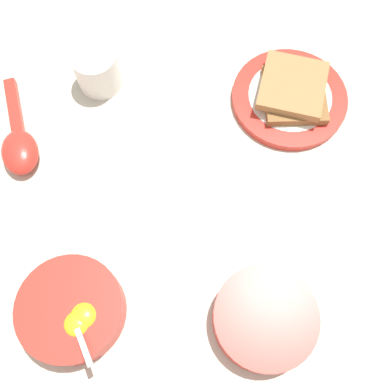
{
  "coord_description": "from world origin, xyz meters",
  "views": [
    {
      "loc": [
        0.21,
        0.16,
        0.62
      ],
      "look_at": [
        -0.02,
        0.09,
        0.02
      ],
      "focal_mm": 42.0,
      "sensor_mm": 36.0,
      "label": 1
    }
  ],
  "objects_px": {
    "egg_bowl": "(72,310)",
    "congee_bowl": "(265,318)",
    "toast_sandwich": "(294,90)",
    "drinking_cup": "(97,69)",
    "soup_spoon": "(19,145)",
    "toast_plate": "(289,98)"
  },
  "relations": [
    {
      "from": "egg_bowl",
      "to": "soup_spoon",
      "type": "bearing_deg",
      "value": -139.87
    },
    {
      "from": "egg_bowl",
      "to": "congee_bowl",
      "type": "distance_m",
      "value": 0.25
    },
    {
      "from": "toast_plate",
      "to": "toast_sandwich",
      "type": "xyz_separation_m",
      "value": [
        -0.0,
        0.0,
        0.02
      ]
    },
    {
      "from": "congee_bowl",
      "to": "drinking_cup",
      "type": "distance_m",
      "value": 0.45
    },
    {
      "from": "egg_bowl",
      "to": "soup_spoon",
      "type": "relative_size",
      "value": 0.81
    },
    {
      "from": "soup_spoon",
      "to": "drinking_cup",
      "type": "xyz_separation_m",
      "value": [
        -0.15,
        0.07,
        0.02
      ]
    },
    {
      "from": "toast_plate",
      "to": "drinking_cup",
      "type": "xyz_separation_m",
      "value": [
        0.05,
        -0.3,
        0.03
      ]
    },
    {
      "from": "congee_bowl",
      "to": "toast_sandwich",
      "type": "bearing_deg",
      "value": -174.07
    },
    {
      "from": "toast_sandwich",
      "to": "toast_plate",
      "type": "bearing_deg",
      "value": -66.37
    },
    {
      "from": "toast_sandwich",
      "to": "soup_spoon",
      "type": "height_order",
      "value": "toast_sandwich"
    },
    {
      "from": "soup_spoon",
      "to": "drinking_cup",
      "type": "relative_size",
      "value": 2.41
    },
    {
      "from": "egg_bowl",
      "to": "drinking_cup",
      "type": "distance_m",
      "value": 0.37
    },
    {
      "from": "congee_bowl",
      "to": "drinking_cup",
      "type": "xyz_separation_m",
      "value": [
        -0.29,
        -0.34,
        0.01
      ]
    },
    {
      "from": "drinking_cup",
      "to": "egg_bowl",
      "type": "bearing_deg",
      "value": 15.73
    },
    {
      "from": "soup_spoon",
      "to": "drinking_cup",
      "type": "height_order",
      "value": "drinking_cup"
    },
    {
      "from": "toast_sandwich",
      "to": "soup_spoon",
      "type": "relative_size",
      "value": 0.76
    },
    {
      "from": "soup_spoon",
      "to": "egg_bowl",
      "type": "bearing_deg",
      "value": 40.13
    },
    {
      "from": "toast_plate",
      "to": "drinking_cup",
      "type": "bearing_deg",
      "value": -79.86
    },
    {
      "from": "toast_sandwich",
      "to": "congee_bowl",
      "type": "height_order",
      "value": "toast_sandwich"
    },
    {
      "from": "egg_bowl",
      "to": "drinking_cup",
      "type": "xyz_separation_m",
      "value": [
        -0.36,
        -0.1,
        0.01
      ]
    },
    {
      "from": "egg_bowl",
      "to": "congee_bowl",
      "type": "height_order",
      "value": "egg_bowl"
    },
    {
      "from": "congee_bowl",
      "to": "drinking_cup",
      "type": "relative_size",
      "value": 1.92
    }
  ]
}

